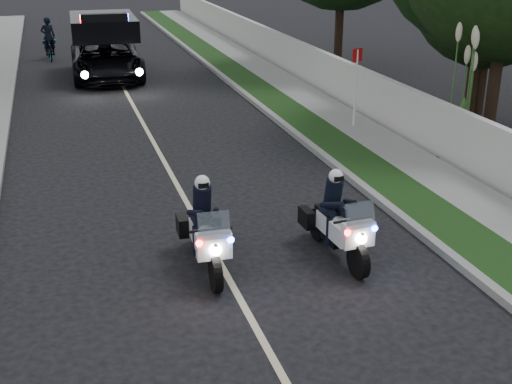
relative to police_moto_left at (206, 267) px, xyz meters
The scene contains 18 objects.
ground 0.65m from the police_moto_left, 64.81° to the right, with size 120.00×120.00×0.00m, color black.
curb_right 10.38m from the police_moto_left, 65.06° to the left, with size 0.20×60.00×0.15m, color gray.
grass_verge 10.69m from the police_moto_left, 61.66° to the left, with size 1.20×60.00×0.16m, color #193814.
sidewalk_right 11.37m from the police_moto_left, 55.88° to the left, with size 1.40×60.00×0.16m, color gray.
property_wall 11.98m from the police_moto_left, 51.91° to the left, with size 0.22×60.00×1.50m, color beige.
curb_left 10.16m from the police_moto_left, 112.11° to the left, with size 0.20×60.00×0.15m, color gray.
lane_marking 9.42m from the police_moto_left, 88.32° to the left, with size 0.12×50.00×0.01m, color #BFB78C.
police_moto_left is the anchor object (origin of this frame).
police_moto_right 2.43m from the police_moto_left, ahead, with size 0.70×1.99×1.69m, color silver, non-canonical shape.
police_suv 17.35m from the police_moto_left, 90.37° to the left, with size 2.74×5.93×2.88m, color black.
bicycle 22.42m from the police_moto_left, 95.86° to the left, with size 0.66×1.88×0.98m, color black.
cyclist 22.42m from the police_moto_left, 95.86° to the left, with size 0.63×0.42×1.75m, color black.
sign_post 9.59m from the police_moto_left, 49.12° to the left, with size 0.40×0.40×2.56m, color red, non-canonical shape.
pampas_far 8.88m from the police_moto_left, 27.51° to the left, with size 1.29×1.29×3.68m, color beige, non-canonical shape.
tree_right_a 12.57m from the police_moto_left, 33.99° to the left, with size 4.81×4.81×8.02m, color black, non-canonical shape.
tree_right_b 11.55m from the police_moto_left, 30.04° to the left, with size 6.02×6.02×10.04m, color #1A3612, non-canonical shape.
tree_right_c 12.34m from the police_moto_left, 34.75° to the left, with size 6.45×6.45×10.75m, color black, non-canonical shape.
tree_right_d 18.89m from the police_moto_left, 59.18° to the left, with size 6.89×6.89×11.49m, color #183C14, non-canonical shape.
Camera 1 is at (-2.55, -9.82, 5.67)m, focal length 46.46 mm.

